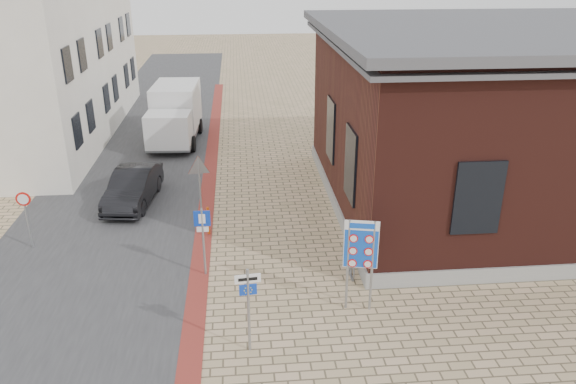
{
  "coord_description": "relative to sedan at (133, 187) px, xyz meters",
  "views": [
    {
      "loc": [
        -0.62,
        -12.91,
        9.07
      ],
      "look_at": [
        0.85,
        3.32,
        2.2
      ],
      "focal_mm": 35.0,
      "sensor_mm": 36.0,
      "label": 1
    }
  ],
  "objects": [
    {
      "name": "speed_sign",
      "position": [
        -2.83,
        -3.45,
        0.64
      ],
      "size": [
        0.48,
        0.07,
        2.03
      ],
      "rotation": [
        0.0,
        0.0,
        0.02
      ],
      "color": "gray",
      "rests_on": "ground"
    },
    {
      "name": "border_sign",
      "position": [
        7.35,
        -7.93,
        1.26
      ],
      "size": [
        0.91,
        0.24,
        2.71
      ],
      "rotation": [
        0.0,
        0.0,
        -0.21
      ],
      "color": "gray",
      "rests_on": "ground"
    },
    {
      "name": "townhouse_mid",
      "position": [
        -6.14,
        10.05,
        3.88
      ],
      "size": [
        7.4,
        6.4,
        9.1
      ],
      "color": "silver",
      "rests_on": "ground"
    },
    {
      "name": "townhouse_far",
      "position": [
        -6.14,
        16.05,
        3.48
      ],
      "size": [
        7.4,
        6.4,
        8.3
      ],
      "color": "silver",
      "rests_on": "ground"
    },
    {
      "name": "brick_building",
      "position": [
        13.84,
        -0.95,
        2.8
      ],
      "size": [
        13.0,
        13.0,
        6.8
      ],
      "color": "gray",
      "rests_on": "ground"
    },
    {
      "name": "curb_strip",
      "position": [
        2.85,
        2.05,
        -0.67
      ],
      "size": [
        0.6,
        40.0,
        0.02
      ],
      "primitive_type": "cube",
      "color": "maroon",
      "rests_on": "ground"
    },
    {
      "name": "box_truck",
      "position": [
        0.93,
        8.02,
        0.8
      ],
      "size": [
        2.59,
        5.61,
        2.88
      ],
      "rotation": [
        0.0,
        0.0,
        -0.05
      ],
      "color": "slate",
      "rests_on": "ground"
    },
    {
      "name": "road_strip",
      "position": [
        -0.65,
        7.05,
        -0.67
      ],
      "size": [
        7.0,
        60.0,
        0.02
      ],
      "primitive_type": "cube",
      "color": "#38383A",
      "rests_on": "ground"
    },
    {
      "name": "essen_sign",
      "position": [
        4.31,
        -9.45,
        0.83
      ],
      "size": [
        0.62,
        0.1,
        2.31
      ],
      "rotation": [
        0.0,
        0.0,
        0.1
      ],
      "color": "gray",
      "rests_on": "ground"
    },
    {
      "name": "bike_rack",
      "position": [
        7.5,
        -5.75,
        -0.42
      ],
      "size": [
        0.08,
        1.8,
        0.6
      ],
      "color": "slate",
      "rests_on": "ground"
    },
    {
      "name": "parking_sign",
      "position": [
        3.05,
        -5.73,
        0.81
      ],
      "size": [
        0.49,
        0.07,
        2.23
      ],
      "rotation": [
        0.0,
        0.0,
        -0.02
      ],
      "color": "gray",
      "rests_on": "ground"
    },
    {
      "name": "bollard",
      "position": [
        3.05,
        -2.99,
        -0.17
      ],
      "size": [
        0.11,
        0.11,
        1.04
      ],
      "primitive_type": "cylinder",
      "rotation": [
        0.0,
        0.0,
        0.23
      ],
      "color": "#D74C0B",
      "rests_on": "ground"
    },
    {
      "name": "sedan",
      "position": [
        0.0,
        0.0,
        0.0
      ],
      "size": [
        1.92,
        4.29,
        1.37
      ],
      "primitive_type": "imported",
      "rotation": [
        0.0,
        0.0,
        -0.12
      ],
      "color": "black",
      "rests_on": "ground"
    },
    {
      "name": "yield_sign",
      "position": [
        2.76,
        -1.95,
        1.25
      ],
      "size": [
        0.9,
        0.17,
        2.52
      ],
      "rotation": [
        0.0,
        0.0,
        0.13
      ],
      "color": "gray",
      "rests_on": "ground"
    },
    {
      "name": "ground",
      "position": [
        4.85,
        -7.95,
        -0.68
      ],
      "size": [
        120.0,
        120.0,
        0.0
      ],
      "primitive_type": "plane",
      "color": "tan",
      "rests_on": "ground"
    }
  ]
}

